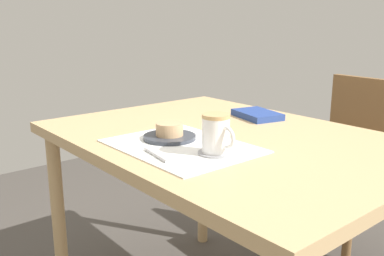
{
  "coord_description": "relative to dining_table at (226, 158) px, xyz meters",
  "views": [
    {
      "loc": [
        0.95,
        -0.94,
        1.09
      ],
      "look_at": [
        0.01,
        -0.15,
        0.78
      ],
      "focal_mm": 40.0,
      "sensor_mm": 36.0,
      "label": 1
    }
  ],
  "objects": [
    {
      "name": "coffee_mug",
      "position": [
        0.14,
        -0.17,
        0.14
      ],
      "size": [
        0.11,
        0.08,
        0.11
      ],
      "color": "white",
      "rests_on": "coffee_coaster"
    },
    {
      "name": "pastry_plate",
      "position": [
        -0.07,
        -0.18,
        0.09
      ],
      "size": [
        0.16,
        0.16,
        0.01
      ],
      "primitive_type": "cylinder",
      "color": "#333842",
      "rests_on": "placemat"
    },
    {
      "name": "placemat",
      "position": [
        0.01,
        -0.19,
        0.08
      ],
      "size": [
        0.43,
        0.33,
        0.0
      ],
      "primitive_type": "cube",
      "color": "white",
      "rests_on": "dining_table"
    },
    {
      "name": "pastry",
      "position": [
        -0.07,
        -0.18,
        0.11
      ],
      "size": [
        0.08,
        0.08,
        0.04
      ],
      "primitive_type": "cylinder",
      "color": "tan",
      "rests_on": "pastry_plate"
    },
    {
      "name": "wooden_chair",
      "position": [
        0.01,
        0.76,
        -0.18
      ],
      "size": [
        0.44,
        0.44,
        0.84
      ],
      "rotation": [
        0.0,
        0.0,
        3.09
      ],
      "color": "brown",
      "rests_on": "ground_plane"
    },
    {
      "name": "small_book",
      "position": [
        -0.11,
        0.27,
        0.09
      ],
      "size": [
        0.2,
        0.16,
        0.02
      ],
      "primitive_type": "cube",
      "rotation": [
        0.0,
        0.0,
        -0.23
      ],
      "color": "navy",
      "rests_on": "dining_table"
    },
    {
      "name": "dining_table",
      "position": [
        0.0,
        0.0,
        0.0
      ],
      "size": [
        1.18,
        0.85,
        0.73
      ],
      "color": "tan",
      "rests_on": "ground_plane"
    },
    {
      "name": "coffee_coaster",
      "position": [
        0.13,
        -0.17,
        0.08
      ],
      "size": [
        0.1,
        0.1,
        0.0
      ],
      "primitive_type": "cylinder",
      "color": "#99999E",
      "rests_on": "placemat"
    },
    {
      "name": "teaspoon",
      "position": [
        0.05,
        -0.31,
        0.09
      ],
      "size": [
        0.13,
        0.03,
        0.01
      ],
      "primitive_type": "cylinder",
      "rotation": [
        0.0,
        1.57,
        -0.16
      ],
      "color": "silver",
      "rests_on": "placemat"
    }
  ]
}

